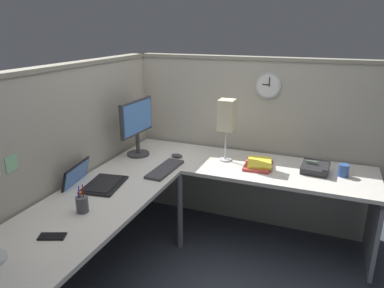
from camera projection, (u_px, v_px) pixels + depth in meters
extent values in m
plane|color=#383D47|center=(191.00, 262.00, 2.91)|extent=(6.80, 6.80, 0.00)
cube|color=#A8A393|center=(64.00, 176.00, 2.64)|extent=(2.57, 0.10, 1.55)
cube|color=gray|center=(50.00, 68.00, 2.39)|extent=(2.57, 0.12, 0.03)
cube|color=#A8A393|center=(251.00, 144.00, 3.34)|extent=(0.10, 2.37, 1.55)
cube|color=gray|center=(256.00, 58.00, 3.09)|extent=(0.12, 2.37, 0.03)
cube|color=beige|center=(109.00, 192.00, 2.51)|extent=(2.35, 0.66, 0.03)
cube|color=beige|center=(281.00, 171.00, 2.89)|extent=(0.66, 1.49, 0.03)
cylinder|color=slate|center=(180.00, 211.00, 2.99)|extent=(0.05, 0.05, 0.70)
cube|color=slate|center=(373.00, 227.00, 2.75)|extent=(0.58, 0.03, 0.60)
cylinder|color=#38383D|center=(138.00, 154.00, 3.19)|extent=(0.20, 0.20, 0.02)
cylinder|color=#38383D|center=(138.00, 143.00, 3.16)|extent=(0.04, 0.04, 0.20)
cube|color=#38383D|center=(136.00, 117.00, 3.09)|extent=(0.46, 0.05, 0.30)
cube|color=#4C84D8|center=(138.00, 117.00, 3.08)|extent=(0.42, 0.03, 0.26)
cube|color=black|center=(104.00, 185.00, 2.58)|extent=(0.37, 0.29, 0.02)
cube|color=black|center=(104.00, 183.00, 2.57)|extent=(0.31, 0.22, 0.00)
cube|color=black|center=(75.00, 177.00, 2.61)|extent=(0.35, 0.12, 0.22)
cube|color=#4C84D8|center=(76.00, 178.00, 2.61)|extent=(0.31, 0.10, 0.18)
cube|color=#38383D|center=(165.00, 169.00, 2.85)|extent=(0.43, 0.15, 0.02)
ellipsoid|color=#38383D|center=(177.00, 156.00, 3.13)|extent=(0.06, 0.10, 0.03)
cylinder|color=#4C4C51|center=(82.00, 204.00, 2.20)|extent=(0.08, 0.08, 0.10)
cylinder|color=#1E1EB2|center=(79.00, 196.00, 2.18)|extent=(0.01, 0.02, 0.13)
cylinder|color=#B21E1E|center=(83.00, 194.00, 2.19)|extent=(0.01, 0.01, 0.13)
cylinder|color=#D8591E|center=(80.00, 193.00, 2.19)|extent=(0.03, 0.03, 0.01)
cube|color=black|center=(52.00, 236.00, 1.95)|extent=(0.12, 0.16, 0.01)
cube|color=#232326|center=(315.00, 169.00, 2.80)|extent=(0.21, 0.22, 0.10)
cube|color=#8CA58C|center=(311.00, 163.00, 2.80)|extent=(0.02, 0.09, 0.04)
cube|color=#232326|center=(326.00, 168.00, 2.76)|extent=(0.19, 0.06, 0.04)
cube|color=#BF3F38|center=(258.00, 165.00, 2.92)|extent=(0.29, 0.22, 0.02)
cube|color=yellow|center=(260.00, 162.00, 2.93)|extent=(0.29, 0.23, 0.02)
cylinder|color=#B7BABF|center=(225.00, 159.00, 3.07)|extent=(0.11, 0.11, 0.01)
cylinder|color=#B7BABF|center=(226.00, 145.00, 3.03)|extent=(0.02, 0.02, 0.27)
cube|color=beige|center=(227.00, 115.00, 2.95)|extent=(0.13, 0.13, 0.26)
cylinder|color=#2D4C8C|center=(343.00, 170.00, 2.73)|extent=(0.08, 0.08, 0.10)
cylinder|color=#B7BABF|center=(268.00, 86.00, 3.07)|extent=(0.03, 0.22, 0.22)
cylinder|color=white|center=(268.00, 86.00, 3.05)|extent=(0.00, 0.19, 0.19)
cube|color=black|center=(266.00, 85.00, 3.05)|extent=(0.00, 0.06, 0.01)
cube|color=black|center=(269.00, 82.00, 3.03)|extent=(0.00, 0.01, 0.08)
cube|color=#8CCC99|center=(12.00, 163.00, 2.12)|extent=(0.09, 0.00, 0.10)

